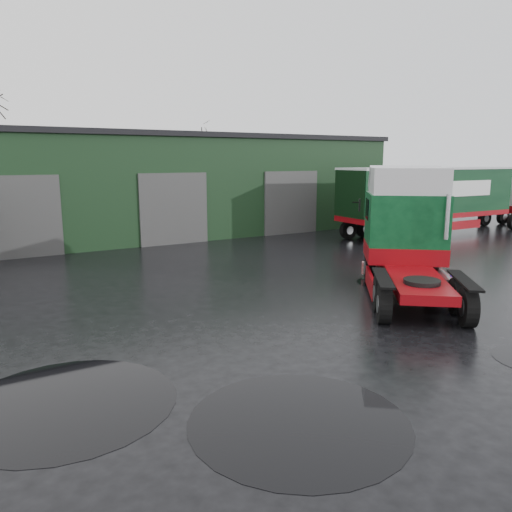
{
  "coord_description": "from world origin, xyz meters",
  "views": [
    {
      "loc": [
        -8.44,
        -12.4,
        4.74
      ],
      "look_at": [
        -0.38,
        1.03,
        1.7
      ],
      "focal_mm": 35.0,
      "sensor_mm": 36.0,
      "label": 1
    }
  ],
  "objects": [
    {
      "name": "ground",
      "position": [
        0.0,
        0.0,
        0.0
      ],
      "size": [
        100.0,
        100.0,
        0.0
      ],
      "primitive_type": "plane",
      "color": "black"
    },
    {
      "name": "warehouse",
      "position": [
        2.0,
        20.0,
        3.16
      ],
      "size": [
        32.4,
        12.4,
        6.3
      ],
      "color": "black",
      "rests_on": "ground"
    },
    {
      "name": "hero_tractor",
      "position": [
        4.5,
        -1.06,
        2.25
      ],
      "size": [
        6.94,
        7.57,
        4.5
      ],
      "primitive_type": null,
      "rotation": [
        0.0,
        0.0,
        -0.68
      ],
      "color": "#0B431F",
      "rests_on": "ground"
    },
    {
      "name": "lorry_right",
      "position": [
        17.0,
        9.0,
        2.15
      ],
      "size": [
        16.44,
        3.37,
        4.3
      ],
      "primitive_type": null,
      "rotation": [
        0.0,
        0.0,
        -1.6
      ],
      "color": "silver",
      "rests_on": "ground"
    },
    {
      "name": "wash_bucket",
      "position": [
        7.9,
        0.11,
        0.14
      ],
      "size": [
        0.39,
        0.39,
        0.28
      ],
      "primitive_type": "cylinder",
      "rotation": [
        0.0,
        0.0,
        -0.41
      ],
      "color": "#1007A6",
      "rests_on": "ground"
    },
    {
      "name": "tree_back_b",
      "position": [
        10.0,
        30.0,
        3.75
      ],
      "size": [
        4.4,
        4.4,
        7.5
      ],
      "primitive_type": null,
      "color": "black",
      "rests_on": "ground"
    },
    {
      "name": "puddle_0",
      "position": [
        -3.44,
        -5.6,
        0.0
      ],
      "size": [
        4.1,
        4.1,
        0.01
      ],
      "primitive_type": "cylinder",
      "color": "black",
      "rests_on": "ground"
    },
    {
      "name": "puddle_1",
      "position": [
        5.6,
        1.24,
        0.0
      ],
      "size": [
        2.15,
        2.15,
        0.01
      ],
      "primitive_type": "cylinder",
      "color": "black",
      "rests_on": "ground"
    },
    {
      "name": "puddle_2",
      "position": [
        -6.98,
        -2.66,
        0.0
      ],
      "size": [
        4.34,
        4.34,
        0.01
      ],
      "primitive_type": "cylinder",
      "color": "black",
      "rests_on": "ground"
    }
  ]
}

